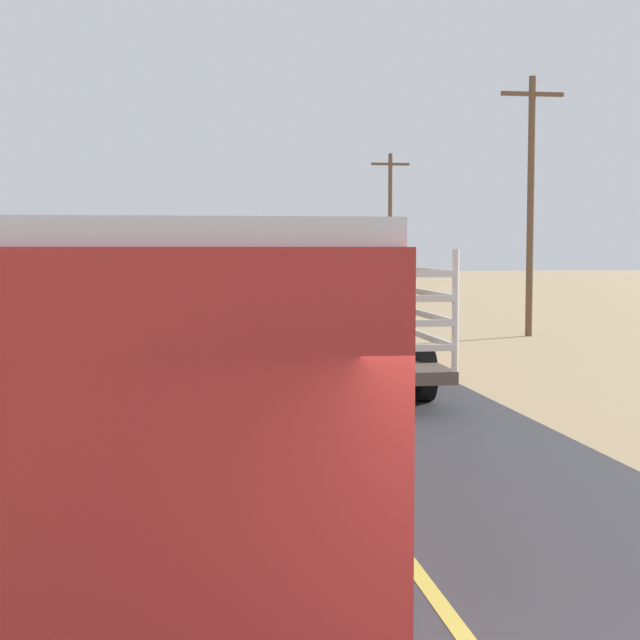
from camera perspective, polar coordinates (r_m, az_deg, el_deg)
livestock_truck at (r=23.48m, az=0.81°, el=1.16°), size 2.53×9.70×3.02m
bus at (r=10.03m, az=-8.33°, el=-3.33°), size 2.54×10.00×3.21m
car_far at (r=35.09m, az=-8.33°, el=0.35°), size 1.80×4.40×1.46m
power_pole_mid at (r=34.31m, az=12.28°, el=6.98°), size 2.20×0.24×8.89m
power_pole_far at (r=55.91m, az=4.14°, el=5.74°), size 2.20×0.24×8.42m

